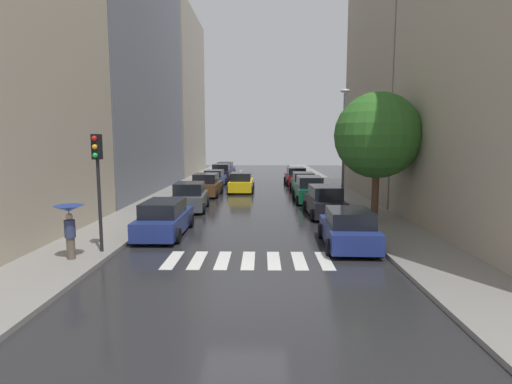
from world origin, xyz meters
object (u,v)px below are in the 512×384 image
object	(u,v)px
parked_car_right_nearest	(349,229)
traffic_light_left_corner	(98,167)
parked_car_left_second	(190,197)
taxi_midroad	(241,183)
parked_car_left_sixth	(226,170)
parked_car_right_fifth	(296,177)
parked_car_left_nearest	(164,219)
street_tree_right	(377,136)
parked_car_right_second	(324,202)
lamp_post_right	(344,140)
parked_car_left_fourth	(214,179)
parked_car_left_third	(206,186)
parked_car_right_third	(309,190)
pedestrian_foreground	(69,220)
parked_car_left_fifth	(222,173)
parked_car_right_fourth	(303,183)

from	to	relation	value
parked_car_right_nearest	traffic_light_left_corner	distance (m)	9.82
parked_car_left_second	taxi_midroad	distance (m)	9.51
parked_car_left_sixth	parked_car_right_fifth	size ratio (longest dim) A/B	1.09
parked_car_left_nearest	street_tree_right	size ratio (longest dim) A/B	0.73
parked_car_right_nearest	parked_car_right_second	distance (m)	6.71
parked_car_left_second	parked_car_right_nearest	world-z (taller)	parked_car_left_second
parked_car_left_nearest	parked_car_right_fifth	distance (m)	22.50
parked_car_right_fifth	taxi_midroad	bearing A→B (deg)	136.28
parked_car_right_fifth	lamp_post_right	world-z (taller)	lamp_post_right
parked_car_left_nearest	parked_car_right_second	world-z (taller)	parked_car_right_second
parked_car_left_fourth	street_tree_right	xyz separation A→B (m)	(10.26, -17.00, 3.75)
traffic_light_left_corner	lamp_post_right	world-z (taller)	lamp_post_right
parked_car_right_second	lamp_post_right	xyz separation A→B (m)	(1.55, 2.73, 3.50)
parked_car_left_nearest	parked_car_left_third	bearing A→B (deg)	-0.35
parked_car_right_third	pedestrian_foreground	distance (m)	17.43
street_tree_right	parked_car_right_nearest	bearing A→B (deg)	-116.39
taxi_midroad	pedestrian_foreground	distance (m)	20.46
parked_car_left_fifth	parked_car_right_fifth	xyz separation A→B (m)	(7.67, -4.40, -0.04)
parked_car_left_nearest	parked_car_right_third	size ratio (longest dim) A/B	0.99
parked_car_left_fourth	parked_car_right_fourth	distance (m)	8.99
parked_car_left_third	parked_car_left_sixth	bearing A→B (deg)	2.01
parked_car_left_fifth	pedestrian_foreground	xyz separation A→B (m)	(-2.20, -29.80, 0.68)
parked_car_right_third	parked_car_right_fourth	xyz separation A→B (m)	(0.13, 5.31, -0.06)
parked_car_left_third	street_tree_right	distance (m)	14.84
parked_car_left_nearest	parked_car_right_third	bearing A→B (deg)	-37.09
parked_car_left_sixth	parked_car_right_fourth	xyz separation A→B (m)	(7.84, -15.36, -0.03)
parked_car_right_nearest	taxi_midroad	size ratio (longest dim) A/B	0.91
parked_car_left_fifth	parked_car_left_sixth	distance (m)	5.21
parked_car_right_second	street_tree_right	bearing A→B (deg)	-133.95
parked_car_left_second	pedestrian_foreground	world-z (taller)	pedestrian_foreground
parked_car_left_second	parked_car_right_fifth	size ratio (longest dim) A/B	0.94
parked_car_left_fourth	parked_car_right_third	xyz separation A→B (m)	(7.75, -9.62, 0.11)
taxi_midroad	lamp_post_right	xyz separation A→B (m)	(6.81, -8.12, 3.54)
taxi_midroad	traffic_light_left_corner	world-z (taller)	traffic_light_left_corner
parked_car_left_third	parked_car_right_third	xyz separation A→B (m)	(7.56, -2.88, 0.03)
parked_car_right_fourth	street_tree_right	distance (m)	13.43
parked_car_right_third	lamp_post_right	distance (m)	4.70
parked_car_left_fifth	street_tree_right	bearing A→B (deg)	-155.34
taxi_midroad	street_tree_right	distance (m)	15.37
parked_car_left_second	parked_car_right_third	distance (m)	8.49
traffic_light_left_corner	parked_car_left_second	bearing A→B (deg)	81.13
parked_car_left_nearest	parked_car_right_nearest	size ratio (longest dim) A/B	1.13
pedestrian_foreground	lamp_post_right	bearing A→B (deg)	97.72
parked_car_left_fifth	parked_car_left_sixth	world-z (taller)	parked_car_left_fifth
parked_car_left_third	taxi_midroad	size ratio (longest dim) A/B	0.91
pedestrian_foreground	parked_car_right_fourth	bearing A→B (deg)	115.59
parked_car_right_nearest	taxi_midroad	xyz separation A→B (m)	(-5.19, 17.56, 0.04)
parked_car_right_second	parked_car_right_fifth	xyz separation A→B (m)	(-0.25, 16.40, -0.01)
pedestrian_foreground	parked_car_left_fourth	bearing A→B (deg)	137.50
lamp_post_right	pedestrian_foreground	bearing A→B (deg)	-134.82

